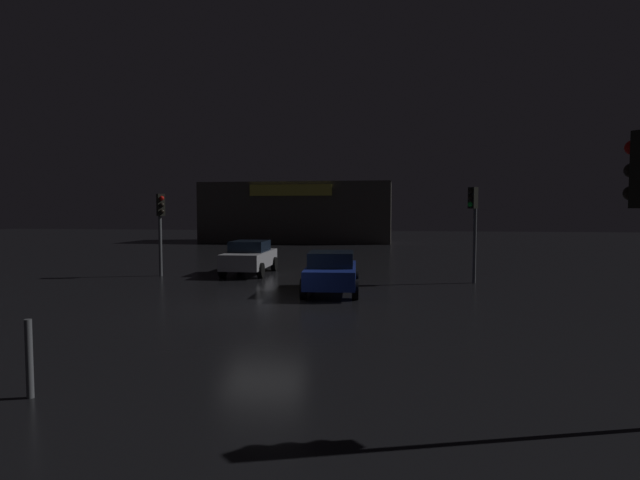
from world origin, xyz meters
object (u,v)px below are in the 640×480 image
(store_building, at_px, (297,212))
(traffic_signal_cross_right, at_px, (473,214))
(traffic_signal_main, at_px, (161,218))
(car_crossing, at_px, (250,257))
(car_near, at_px, (331,272))

(store_building, bearing_deg, traffic_signal_cross_right, -64.29)
(traffic_signal_main, height_order, car_crossing, traffic_signal_main)
(store_building, height_order, car_crossing, store_building)
(traffic_signal_main, relative_size, car_crossing, 0.89)
(traffic_signal_main, xyz_separation_m, car_crossing, (3.79, 1.39, -1.84))
(traffic_signal_cross_right, relative_size, car_crossing, 0.94)
(store_building, distance_m, traffic_signal_cross_right, 29.00)
(car_near, height_order, car_crossing, car_crossing)
(car_near, bearing_deg, traffic_signal_main, 157.44)
(store_building, distance_m, car_near, 30.35)
(car_crossing, bearing_deg, store_building, 95.95)
(car_near, bearing_deg, store_building, 103.56)
(car_near, relative_size, car_crossing, 0.97)
(traffic_signal_main, xyz_separation_m, traffic_signal_cross_right, (13.80, -0.16, 0.20))
(store_building, height_order, traffic_signal_cross_right, store_building)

